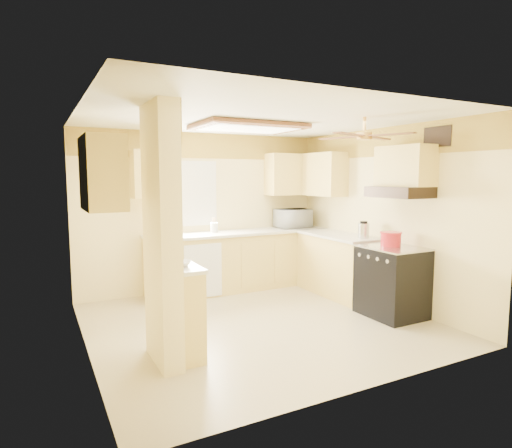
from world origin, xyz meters
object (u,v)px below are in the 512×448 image
dutch_oven (391,239)px  kettle (364,230)px  bowl (182,264)px  stove (392,281)px  microwave (293,218)px

dutch_oven → kettle: (0.06, 0.59, 0.04)m
bowl → kettle: (2.91, 0.66, 0.09)m
bowl → dutch_oven: bearing=1.3°
stove → dutch_oven: bearing=69.9°
stove → kettle: 0.89m
bowl → kettle: 2.99m
stove → dutch_oven: size_ratio=3.29×
microwave → dutch_oven: size_ratio=2.08×
stove → microwave: bearing=93.8°
kettle → microwave: bearing=98.6°
bowl → stove: bearing=-0.1°
stove → microwave: 2.28m
microwave → bowl: (-2.68, -2.18, -0.14)m
bowl → dutch_oven: (2.85, 0.07, 0.05)m
stove → microwave: microwave is taller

